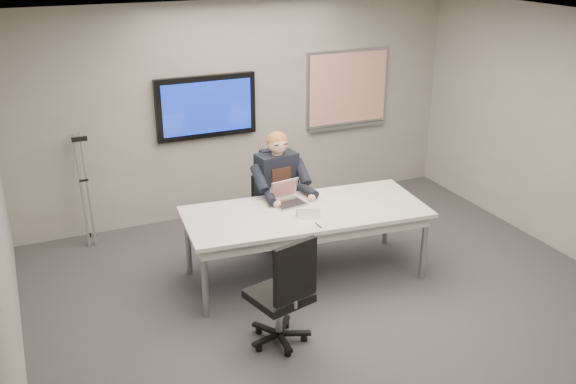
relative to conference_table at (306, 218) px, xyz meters
name	(u,v)px	position (x,y,z in m)	size (l,w,h in m)	color
floor	(349,317)	(0.05, -0.93, -0.71)	(6.00, 6.00, 0.02)	#39393B
ceiling	(362,30)	(0.05, -0.93, 2.09)	(6.00, 6.00, 0.02)	silver
wall_back	(242,109)	(0.05, 2.07, 0.69)	(6.00, 0.02, 2.80)	gray
wall_left	(0,247)	(-2.95, -0.93, 0.69)	(0.02, 6.00, 2.80)	gray
conference_table	(306,218)	(0.00, 0.00, 0.00)	(2.68, 1.31, 0.80)	silver
tv_display	(206,107)	(-0.45, 2.02, 0.79)	(1.30, 0.09, 0.80)	black
whiteboard	(348,89)	(1.60, 2.04, 0.82)	(1.25, 0.08, 1.10)	#989BA1
office_chair_far	(274,226)	(-0.05, 0.77, -0.41)	(0.59, 0.59, 0.94)	black
office_chair_near	(282,311)	(-0.73, -1.06, -0.36)	(0.65, 0.65, 1.12)	black
seated_person	(283,210)	(-0.04, 0.51, -0.11)	(0.49, 0.84, 1.49)	#1E2333
crutch	(84,188)	(-2.06, 1.85, 0.01)	(0.19, 0.37, 1.43)	#A2A5A9
laptop	(287,198)	(-0.10, 0.26, 0.15)	(0.38, 0.37, 0.24)	#B1B0B3
name_tent	(308,213)	(-0.06, -0.17, 0.14)	(0.24, 0.07, 0.09)	white
pen	(318,225)	(-0.05, -0.40, 0.10)	(0.01, 0.01, 0.14)	black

